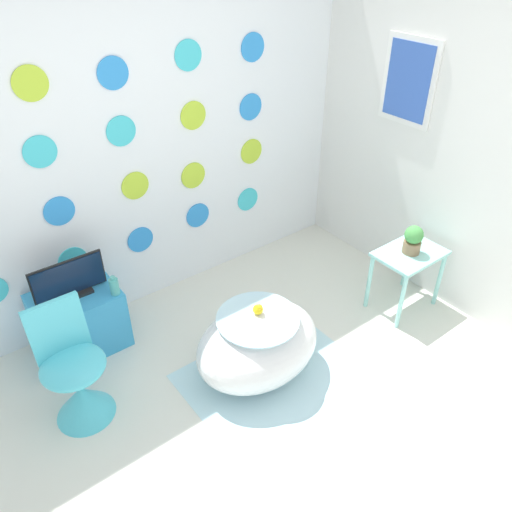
{
  "coord_description": "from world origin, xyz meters",
  "views": [
    {
      "loc": [
        -1.2,
        -1.18,
        2.51
      ],
      "look_at": [
        0.36,
        0.87,
        0.74
      ],
      "focal_mm": 35.0,
      "sensor_mm": 36.0,
      "label": 1
    }
  ],
  "objects": [
    {
      "name": "chair",
      "position": [
        -0.83,
        1.02,
        0.26
      ],
      "size": [
        0.37,
        0.37,
        0.77
      ],
      "color": "#4CC6DB",
      "rests_on": "ground_plane"
    },
    {
      "name": "potted_plant_left",
      "position": [
        1.5,
        0.52,
        0.6
      ],
      "size": [
        0.13,
        0.13,
        0.21
      ],
      "color": "#8C6B4C",
      "rests_on": "side_table"
    },
    {
      "name": "side_table",
      "position": [
        1.5,
        0.52,
        0.4
      ],
      "size": [
        0.49,
        0.35,
        0.49
      ],
      "color": "#99E0D8",
      "rests_on": "ground_plane"
    },
    {
      "name": "tv_cabinet",
      "position": [
        -0.61,
        1.58,
        0.22
      ],
      "size": [
        0.55,
        0.42,
        0.45
      ],
      "color": "#389ED6",
      "rests_on": "ground_plane"
    },
    {
      "name": "vase",
      "position": [
        -0.38,
        1.42,
        0.51
      ],
      "size": [
        0.06,
        0.06,
        0.14
      ],
      "color": "#51B2AD",
      "rests_on": "tv_cabinet"
    },
    {
      "name": "rug",
      "position": [
        0.25,
        0.5,
        0.0
      ],
      "size": [
        1.1,
        0.94,
        0.01
      ],
      "color": "silver",
      "rests_on": "ground_plane"
    },
    {
      "name": "tv",
      "position": [
        -0.61,
        1.58,
        0.56
      ],
      "size": [
        0.47,
        0.12,
        0.27
      ],
      "color": "black",
      "rests_on": "tv_cabinet"
    },
    {
      "name": "wall_right",
      "position": [
        1.83,
        0.91,
        1.3
      ],
      "size": [
        0.06,
        2.81,
        2.6
      ],
      "color": "silver",
      "rests_on": "ground_plane"
    },
    {
      "name": "bathtub",
      "position": [
        0.2,
        0.64,
        0.25
      ],
      "size": [
        0.84,
        0.63,
        0.49
      ],
      "color": "white",
      "rests_on": "ground_plane"
    },
    {
      "name": "rubber_duck",
      "position": [
        0.21,
        0.65,
        0.53
      ],
      "size": [
        0.06,
        0.07,
        0.08
      ],
      "color": "yellow",
      "rests_on": "bathtub"
    },
    {
      "name": "ground_plane",
      "position": [
        0.0,
        0.0,
        0.0
      ],
      "size": [
        12.0,
        12.0,
        0.0
      ],
      "primitive_type": "plane",
      "color": "silver"
    },
    {
      "name": "wall_back_dotted",
      "position": [
        -0.0,
        1.83,
        1.3
      ],
      "size": [
        4.62,
        0.05,
        2.6
      ],
      "color": "white",
      "rests_on": "ground_plane"
    }
  ]
}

